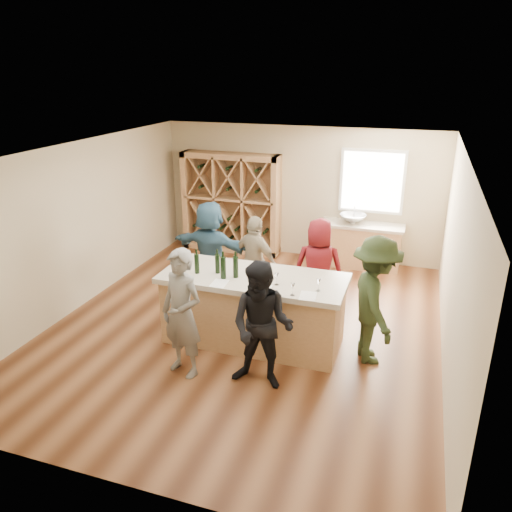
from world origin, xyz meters
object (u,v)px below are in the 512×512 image
(person_far_left, at_px, (211,249))
(sink, at_px, (353,219))
(wine_bottle_a, at_px, (197,264))
(person_near_left, at_px, (182,314))
(wine_bottle_e, at_px, (236,267))
(person_near_right, at_px, (262,326))
(person_far_right, at_px, (318,268))
(wine_bottle_c, at_px, (217,264))
(wine_bottle_d, at_px, (223,268))
(person_server, at_px, (375,301))
(tasting_counter_base, at_px, (253,311))
(wine_rack, at_px, (231,203))
(person_far_mid, at_px, (255,262))

(person_far_left, bearing_deg, sink, -127.54)
(wine_bottle_a, xyz_separation_m, person_near_left, (0.19, -0.92, -0.33))
(wine_bottle_e, height_order, person_near_right, person_near_right)
(wine_bottle_e, relative_size, person_far_right, 0.19)
(sink, relative_size, wine_bottle_c, 1.86)
(wine_bottle_d, distance_m, person_server, 2.17)
(person_far_right, bearing_deg, person_far_left, -11.65)
(wine_bottle_c, bearing_deg, person_near_left, -95.19)
(person_near_right, xyz_separation_m, person_far_left, (-1.71, 2.35, 0.02))
(wine_bottle_c, distance_m, wine_bottle_e, 0.32)
(wine_bottle_c, bearing_deg, wine_bottle_d, -45.84)
(tasting_counter_base, xyz_separation_m, person_near_left, (-0.63, -1.08, 0.39))
(wine_rack, bearing_deg, tasting_counter_base, -64.41)
(wine_bottle_c, relative_size, person_near_left, 0.16)
(person_far_mid, distance_m, person_far_right, 1.10)
(person_near_left, bearing_deg, wine_rack, 121.60)
(tasting_counter_base, bearing_deg, person_far_left, 133.44)
(wine_bottle_a, distance_m, wine_bottle_e, 0.60)
(wine_bottle_e, bearing_deg, person_far_left, 125.26)
(wine_bottle_c, bearing_deg, person_server, 2.79)
(person_far_mid, height_order, person_far_right, person_far_right)
(wine_rack, height_order, person_server, wine_rack)
(sink, height_order, person_near_right, person_near_right)
(person_near_right, height_order, person_far_left, person_far_left)
(tasting_counter_base, distance_m, person_far_left, 1.86)
(person_far_mid, bearing_deg, wine_bottle_c, 105.12)
(person_far_left, bearing_deg, wine_rack, -71.58)
(person_near_left, distance_m, person_server, 2.63)
(person_near_left, relative_size, person_far_mid, 1.11)
(person_far_mid, bearing_deg, wine_rack, -38.06)
(wine_bottle_c, height_order, wine_bottle_e, wine_bottle_e)
(wine_bottle_e, distance_m, person_server, 2.01)
(person_near_left, distance_m, person_near_right, 1.09)
(person_far_mid, relative_size, person_far_right, 0.96)
(wine_rack, xyz_separation_m, person_near_left, (1.13, -4.76, -0.21))
(person_server, bearing_deg, sink, -7.94)
(wine_bottle_a, height_order, person_near_right, person_near_right)
(wine_rack, relative_size, person_far_right, 1.31)
(person_near_right, distance_m, person_far_left, 2.90)
(wine_bottle_d, height_order, person_far_left, person_far_left)
(wine_bottle_e, relative_size, person_near_right, 0.18)
(wine_rack, xyz_separation_m, person_far_right, (2.49, -2.51, -0.26))
(wine_rack, xyz_separation_m, wine_bottle_c, (1.22, -3.74, 0.13))
(tasting_counter_base, relative_size, person_far_mid, 1.61)
(wine_bottle_a, distance_m, person_server, 2.60)
(person_server, bearing_deg, wine_bottle_a, 73.97)
(person_far_mid, distance_m, person_far_left, 0.89)
(wine_rack, distance_m, tasting_counter_base, 4.12)
(wine_bottle_d, bearing_deg, wine_rack, 109.48)
(person_far_right, distance_m, person_far_left, 1.99)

